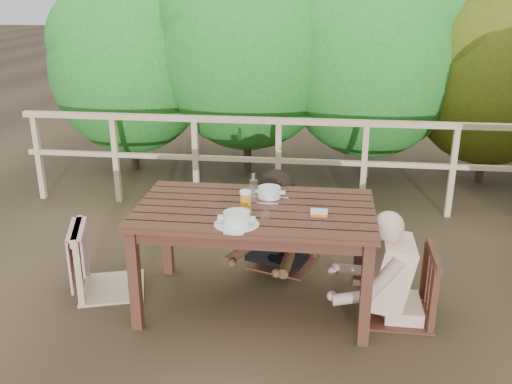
# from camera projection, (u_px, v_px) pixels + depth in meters

# --- Properties ---
(ground) EXTENTS (60.00, 60.00, 0.00)m
(ground) POSITION_uv_depth(u_px,v_px,m) (255.00, 304.00, 4.38)
(ground) COLOR #4C3925
(ground) RESTS_ON ground
(table) EXTENTS (1.71, 0.96, 0.79)m
(table) POSITION_uv_depth(u_px,v_px,m) (255.00, 258.00, 4.24)
(table) COLOR #412217
(table) RESTS_ON ground
(chair_left) EXTENTS (0.65, 0.65, 1.05)m
(chair_left) POSITION_uv_depth(u_px,v_px,m) (107.00, 229.00, 4.42)
(chair_left) COLOR tan
(chair_left) RESTS_ON ground
(chair_far) EXTENTS (0.65, 0.65, 1.03)m
(chair_far) POSITION_uv_depth(u_px,v_px,m) (284.00, 209.00, 4.84)
(chair_far) COLOR #412217
(chair_far) RESTS_ON ground
(chair_right) EXTENTS (0.50, 0.50, 1.00)m
(chair_right) POSITION_uv_depth(u_px,v_px,m) (403.00, 254.00, 4.07)
(chair_right) COLOR #412217
(chair_right) RESTS_ON ground
(woman) EXTENTS (0.74, 0.82, 1.37)m
(woman) POSITION_uv_depth(u_px,v_px,m) (285.00, 189.00, 4.80)
(woman) COLOR black
(woman) RESTS_ON ground
(diner_right) EXTENTS (0.67, 0.55, 1.35)m
(diner_right) POSITION_uv_depth(u_px,v_px,m) (410.00, 232.00, 4.00)
(diner_right) COLOR beige
(diner_right) RESTS_ON ground
(railing) EXTENTS (5.60, 0.10, 1.01)m
(railing) POSITION_uv_depth(u_px,v_px,m) (278.00, 165.00, 6.07)
(railing) COLOR tan
(railing) RESTS_ON ground
(hedge_row) EXTENTS (6.60, 1.60, 3.80)m
(hedge_row) POSITION_uv_depth(u_px,v_px,m) (323.00, 22.00, 6.66)
(hedge_row) COLOR #227023
(hedge_row) RESTS_ON ground
(soup_near) EXTENTS (0.30, 0.30, 0.10)m
(soup_near) POSITION_uv_depth(u_px,v_px,m) (237.00, 219.00, 3.79)
(soup_near) COLOR white
(soup_near) RESTS_ON table
(soup_far) EXTENTS (0.29, 0.29, 0.10)m
(soup_far) POSITION_uv_depth(u_px,v_px,m) (269.00, 193.00, 4.27)
(soup_far) COLOR white
(soup_far) RESTS_ON table
(bread_roll) EXTENTS (0.14, 0.10, 0.08)m
(bread_roll) POSITION_uv_depth(u_px,v_px,m) (243.00, 213.00, 3.93)
(bread_roll) COLOR #AB6B3D
(bread_roll) RESTS_ON table
(beer_glass) EXTENTS (0.08, 0.08, 0.16)m
(beer_glass) POSITION_uv_depth(u_px,v_px,m) (246.00, 201.00, 4.02)
(beer_glass) COLOR orange
(beer_glass) RESTS_ON table
(bottle) EXTENTS (0.06, 0.06, 0.24)m
(bottle) POSITION_uv_depth(u_px,v_px,m) (253.00, 189.00, 4.13)
(bottle) COLOR silver
(bottle) RESTS_ON table
(tumbler) EXTENTS (0.07, 0.07, 0.08)m
(tumbler) POSITION_uv_depth(u_px,v_px,m) (265.00, 217.00, 3.85)
(tumbler) COLOR white
(tumbler) RESTS_ON table
(butter_tub) EXTENTS (0.12, 0.09, 0.05)m
(butter_tub) POSITION_uv_depth(u_px,v_px,m) (319.00, 214.00, 3.94)
(butter_tub) COLOR silver
(butter_tub) RESTS_ON table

